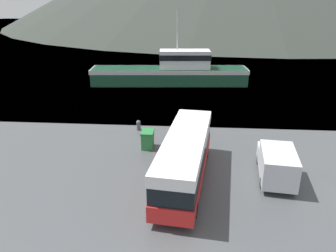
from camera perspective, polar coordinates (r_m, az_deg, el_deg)
The scene contains 6 objects.
water_surface at distance 150.04m, azimuth 4.18°, elevation 16.77°, with size 240.00×240.00×0.00m, color #3D5160.
tour_bus at distance 21.78m, azimuth 3.01°, elevation -5.29°, with size 3.80×11.15×3.28m.
delivery_van at distance 23.52m, azimuth 18.40°, elevation -6.08°, with size 2.79×5.68×2.26m.
fishing_boat at distance 47.88m, azimuth 0.75°, elevation 9.49°, with size 22.56×5.94×10.29m.
storage_bin at distance 27.14m, azimuth -3.56°, elevation -2.29°, with size 1.00×1.48×1.46m.
mooring_bollard at distance 30.91m, azimuth -5.15°, elevation 0.22°, with size 0.43×0.43×0.96m.
Camera 1 is at (0.90, -10.10, 11.57)m, focal length 35.00 mm.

